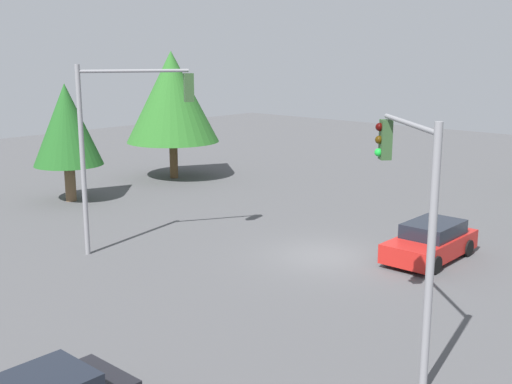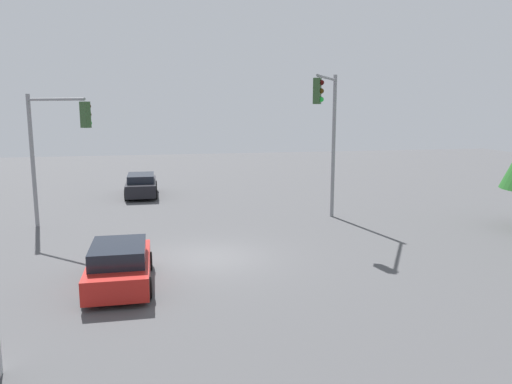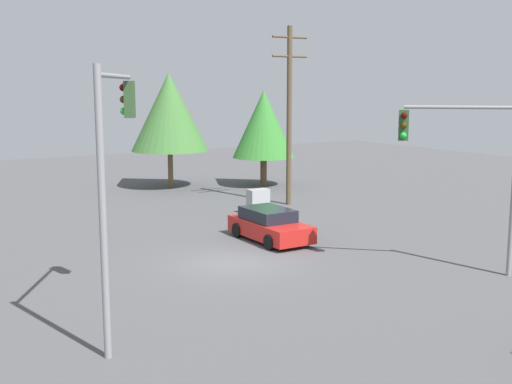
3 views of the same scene
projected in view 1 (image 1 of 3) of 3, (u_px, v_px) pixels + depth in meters
The scene contains 6 objects.
ground_plane at pixel (326, 256), 23.68m from camera, with size 80.00×80.00×0.00m, color #4C4C4F.
sedan_red at pixel (431, 242), 23.22m from camera, with size 1.95×4.14×1.36m.
traffic_signal_main at pixel (409, 195), 14.93m from camera, with size 3.03×2.86×6.01m.
traffic_signal_cross at pixel (124, 126), 23.38m from camera, with size 2.32×3.71×6.96m.
tree_left at pixel (172, 97), 37.29m from camera, with size 5.41×5.41×7.44m.
tree_behind at pixel (67, 125), 31.61m from camera, with size 3.41×3.41×5.88m.
Camera 1 is at (-13.15, 18.57, 7.41)m, focal length 45.00 mm.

